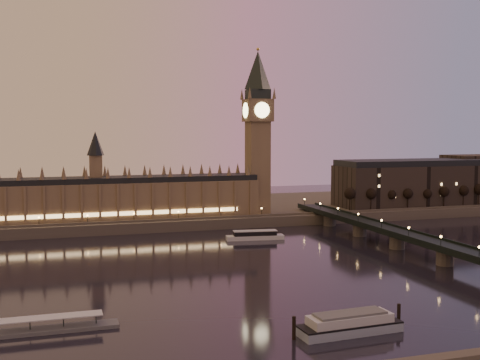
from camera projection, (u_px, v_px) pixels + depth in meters
The scene contains 17 objects.
ground at pixel (230, 270), 252.23m from camera, with size 700.00×700.00×0.00m, color black.
far_embankment at pixel (204, 210), 417.84m from camera, with size 560.00×130.00×6.00m, color #423D35.
palace_of_westminster at pixel (107, 193), 353.57m from camera, with size 180.00×26.62×52.00m.
big_ben at pixel (258, 122), 378.06m from camera, with size 17.68×17.68×104.00m.
westminster_bridge at pixel (419, 245), 279.02m from camera, with size 13.20×260.00×15.30m.
city_block at pixel (438, 181), 432.90m from camera, with size 155.00×45.00×34.00m.
bare_tree_0 at pixel (351, 196), 388.40m from camera, with size 6.87×6.87×13.97m.
bare_tree_1 at pixel (371, 195), 392.61m from camera, with size 6.87×6.87×13.97m.
bare_tree_2 at pixel (390, 194), 396.82m from camera, with size 6.87×6.87×13.97m.
bare_tree_3 at pixel (408, 193), 401.04m from camera, with size 6.87×6.87×13.97m.
bare_tree_4 at pixel (427, 193), 405.25m from camera, with size 6.87×6.87×13.97m.
bare_tree_5 at pixel (444, 192), 409.47m from camera, with size 6.87×6.87×13.97m.
bare_tree_6 at pixel (462, 192), 413.68m from camera, with size 6.87×6.87×13.97m.
bare_tree_7 at pixel (479, 191), 417.90m from camera, with size 6.87×6.87×13.97m.
cruise_boat_a at pixel (255, 235), 322.74m from camera, with size 31.61×10.68×4.96m.
moored_barge at pixel (350, 324), 173.76m from camera, with size 35.90×10.43×6.59m.
pontoon_pier at pixel (50, 328), 175.47m from camera, with size 39.19×6.53×10.45m.
Camera 1 is at (-70.05, -238.16, 58.71)m, focal length 45.00 mm.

